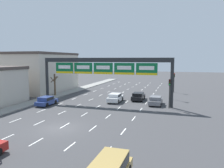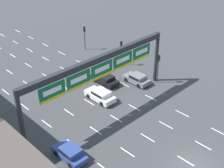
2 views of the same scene
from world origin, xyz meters
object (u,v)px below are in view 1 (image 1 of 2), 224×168
Objects in this scene: sign_gantry at (104,67)px; traffic_light_far_end at (170,88)px; car_blue at (46,101)px; car_black at (138,96)px; car_grey at (156,100)px; tree_bare_closest at (55,84)px; car_white at (115,97)px; traffic_light_mid_block at (173,83)px; traffic_light_near_gantry at (174,79)px.

traffic_light_far_end is (10.41, -0.62, -2.93)m from sign_gantry.
car_blue is 0.91× the size of car_black.
car_grey is 0.94× the size of tree_bare_closest.
car_white is at bearing 31.66° from car_blue.
car_white is 10.77m from traffic_light_mid_block.
traffic_light_mid_block is (9.19, 5.16, 2.18)m from car_white.
car_blue is 21.87m from traffic_light_mid_block.
car_grey is 0.92× the size of traffic_light_far_end.
traffic_light_far_end is at bearing -90.55° from traffic_light_near_gantry.
car_black is (12.98, 8.69, -0.02)m from car_blue.
traffic_light_far_end is (-0.22, -7.50, 0.15)m from traffic_light_mid_block.
tree_bare_closest is (-16.52, -0.55, 1.71)m from car_black.
traffic_light_near_gantry reaches higher than traffic_light_mid_block.
car_white is 1.03× the size of tree_bare_closest.
traffic_light_near_gantry is (10.57, 15.68, -2.99)m from sign_gantry.
tree_bare_closest is (-3.55, 8.15, 1.69)m from car_blue.
car_white is at bearing 165.39° from traffic_light_far_end.
traffic_light_mid_block is at bearing -89.57° from traffic_light_near_gantry.
sign_gantry is at bearing -137.13° from car_black.
car_grey is (6.78, -0.36, -0.04)m from car_white.
sign_gantry is at bearing 27.24° from car_blue.
traffic_light_far_end is at bearing -11.76° from tree_bare_closest.
car_blue is at bearing -66.47° from tree_bare_closest.
car_grey is 6.43m from traffic_light_mid_block.
traffic_light_far_end is at bearing -91.70° from traffic_light_mid_block.
car_black is 1.06× the size of traffic_light_mid_block.
traffic_light_near_gantry is at bearing 62.94° from car_black.
traffic_light_near_gantry is (9.13, 13.96, 2.27)m from car_white.
traffic_light_near_gantry is 1.03× the size of traffic_light_mid_block.
tree_bare_closest reaches higher than car_blue.
tree_bare_closest is at bearing -172.57° from traffic_light_mid_block.
traffic_light_mid_block reaches higher than car_white.
traffic_light_near_gantry is 1.01× the size of tree_bare_closest.
sign_gantry reaches higher than traffic_light_mid_block.
traffic_light_far_end reaches higher than car_grey.
car_white reaches higher than car_black.
traffic_light_far_end reaches higher than car_blue.
car_white is 1.00× the size of traffic_light_far_end.
car_black is 7.93m from traffic_light_far_end.
traffic_light_mid_block is (18.74, 11.05, 2.21)m from car_blue.
traffic_light_far_end reaches higher than car_white.
sign_gantry reaches higher than tree_bare_closest.
sign_gantry is 5.55× the size of car_blue.
sign_gantry is 5.06× the size of traffic_light_far_end.
car_blue is 19.01m from traffic_light_far_end.
traffic_light_near_gantry is at bearing 90.43° from traffic_light_mid_block.
tree_bare_closest is at bearing 161.18° from sign_gantry.
car_blue is 0.99× the size of car_grey.
car_black is at bearing -117.06° from traffic_light_near_gantry.
sign_gantry is 10.84m from traffic_light_far_end.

